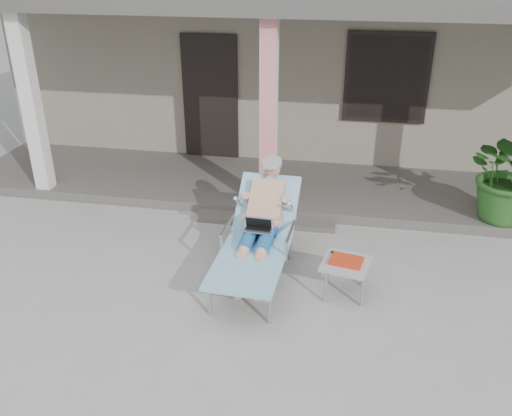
# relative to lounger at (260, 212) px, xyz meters

# --- Properties ---
(ground) EXTENTS (60.00, 60.00, 0.00)m
(ground) POSITION_rel_lounger_xyz_m (-0.15, -0.62, -0.79)
(ground) COLOR #9E9E99
(ground) RESTS_ON ground
(house) EXTENTS (10.40, 5.40, 3.30)m
(house) POSITION_rel_lounger_xyz_m (-0.15, 5.87, 0.87)
(house) COLOR gray
(house) RESTS_ON ground
(porch_deck) EXTENTS (10.00, 2.00, 0.15)m
(porch_deck) POSITION_rel_lounger_xyz_m (-0.15, 2.38, -0.72)
(porch_deck) COLOR #605B56
(porch_deck) RESTS_ON ground
(porch_overhang) EXTENTS (10.00, 2.30, 2.85)m
(porch_overhang) POSITION_rel_lounger_xyz_m (-0.15, 2.32, 1.99)
(porch_overhang) COLOR silver
(porch_overhang) RESTS_ON porch_deck
(porch_step) EXTENTS (2.00, 0.30, 0.07)m
(porch_step) POSITION_rel_lounger_xyz_m (-0.15, 1.23, -0.76)
(porch_step) COLOR #605B56
(porch_step) RESTS_ON ground
(lounger) EXTENTS (0.83, 2.01, 1.29)m
(lounger) POSITION_rel_lounger_xyz_m (0.00, 0.00, 0.00)
(lounger) COLOR #B7B7BC
(lounger) RESTS_ON ground
(side_table) EXTENTS (0.59, 0.59, 0.45)m
(side_table) POSITION_rel_lounger_xyz_m (1.02, -0.31, -0.42)
(side_table) COLOR #A1A19C
(side_table) RESTS_ON ground
(potted_palm) EXTENTS (1.30, 1.16, 1.34)m
(potted_palm) POSITION_rel_lounger_xyz_m (3.12, 1.69, 0.02)
(potted_palm) COLOR #26591E
(potted_palm) RESTS_ON porch_deck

